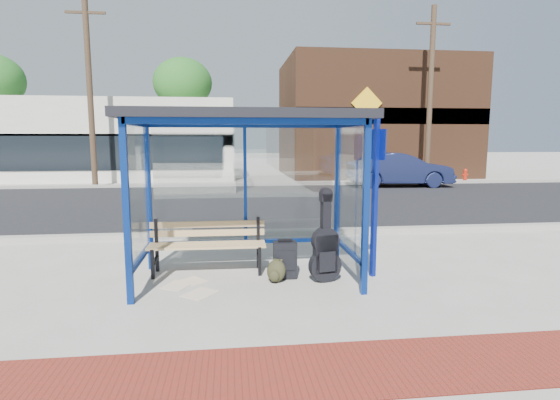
{
  "coord_description": "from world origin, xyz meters",
  "views": [
    {
      "loc": [
        -0.26,
        -6.16,
        2.04
      ],
      "look_at": [
        0.49,
        0.2,
        1.15
      ],
      "focal_mm": 28.0,
      "sensor_mm": 36.0,
      "label": 1
    }
  ],
  "objects": [
    {
      "name": "ground",
      "position": [
        0.0,
        0.0,
        0.0
      ],
      "size": [
        120.0,
        120.0,
        0.0
      ],
      "primitive_type": "plane",
      "color": "#B2ADA0",
      "rests_on": "ground"
    },
    {
      "name": "brick_paver_strip",
      "position": [
        0.0,
        -2.6,
        0.01
      ],
      "size": [
        60.0,
        1.0,
        0.01
      ],
      "primitive_type": "cube",
      "color": "maroon",
      "rests_on": "ground"
    },
    {
      "name": "curb_near",
      "position": [
        0.0,
        2.9,
        0.06
      ],
      "size": [
        60.0,
        0.25,
        0.12
      ],
      "primitive_type": "cube",
      "color": "gray",
      "rests_on": "ground"
    },
    {
      "name": "street_asphalt",
      "position": [
        0.0,
        8.0,
        0.0
      ],
      "size": [
        60.0,
        10.0,
        0.0
      ],
      "primitive_type": "cube",
      "color": "black",
      "rests_on": "ground"
    },
    {
      "name": "curb_far",
      "position": [
        0.0,
        13.1,
        0.06
      ],
      "size": [
        60.0,
        0.25,
        0.12
      ],
      "primitive_type": "cube",
      "color": "gray",
      "rests_on": "ground"
    },
    {
      "name": "far_sidewalk",
      "position": [
        0.0,
        15.0,
        0.0
      ],
      "size": [
        60.0,
        4.0,
        0.01
      ],
      "primitive_type": "cube",
      "color": "#B2ADA0",
      "rests_on": "ground"
    },
    {
      "name": "bus_shelter",
      "position": [
        0.0,
        0.07,
        2.07
      ],
      "size": [
        3.3,
        1.8,
        2.42
      ],
      "color": "navy",
      "rests_on": "ground"
    },
    {
      "name": "storefront_white",
      "position": [
        -9.0,
        17.99,
        2.0
      ],
      "size": [
        18.0,
        6.04,
        4.0
      ],
      "color": "silver",
      "rests_on": "ground"
    },
    {
      "name": "storefront_brown",
      "position": [
        8.0,
        18.49,
        3.2
      ],
      "size": [
        10.0,
        7.08,
        6.4
      ],
      "color": "#59331E",
      "rests_on": "ground"
    },
    {
      "name": "tree_mid",
      "position": [
        -3.0,
        22.0,
        5.45
      ],
      "size": [
        3.6,
        3.6,
        7.03
      ],
      "color": "#4C3826",
      "rests_on": "ground"
    },
    {
      "name": "tree_right",
      "position": [
        12.5,
        22.0,
        5.45
      ],
      "size": [
        3.6,
        3.6,
        7.03
      ],
      "color": "#4C3826",
      "rests_on": "ground"
    },
    {
      "name": "utility_pole_west",
      "position": [
        -6.0,
        13.4,
        4.11
      ],
      "size": [
        1.6,
        0.24,
        8.0
      ],
      "color": "#4C3826",
      "rests_on": "ground"
    },
    {
      "name": "utility_pole_east",
      "position": [
        9.0,
        13.4,
        4.11
      ],
      "size": [
        1.6,
        0.24,
        8.0
      ],
      "color": "#4C3826",
      "rests_on": "ground"
    },
    {
      "name": "bench",
      "position": [
        -0.6,
        0.46,
        0.47
      ],
      "size": [
        1.78,
        0.46,
        0.84
      ],
      "rotation": [
        0.0,
        0.0,
        -0.01
      ],
      "color": "black",
      "rests_on": "ground"
    },
    {
      "name": "guitar_bag",
      "position": [
        1.1,
        -0.19,
        0.47
      ],
      "size": [
        0.49,
        0.23,
        1.28
      ],
      "rotation": [
        0.0,
        0.0,
        0.2
      ],
      "color": "black",
      "rests_on": "ground"
    },
    {
      "name": "suitcase",
      "position": [
        0.55,
        0.05,
        0.27
      ],
      "size": [
        0.35,
        0.24,
        0.59
      ],
      "rotation": [
        0.0,
        0.0,
        -0.04
      ],
      "color": "black",
      "rests_on": "ground"
    },
    {
      "name": "backpack",
      "position": [
        0.39,
        -0.14,
        0.16
      ],
      "size": [
        0.33,
        0.32,
        0.33
      ],
      "rotation": [
        0.0,
        0.0,
        -0.43
      ],
      "color": "#282816",
      "rests_on": "ground"
    },
    {
      "name": "sign_post",
      "position": [
        1.88,
        -0.02,
        1.33
      ],
      "size": [
        0.15,
        0.28,
        2.36
      ],
      "rotation": [
        0.0,
        0.0,
        0.38
      ],
      "color": "navy",
      "rests_on": "ground"
    },
    {
      "name": "newspaper_a",
      "position": [
        -1.0,
        -0.13,
        0.0
      ],
      "size": [
        0.47,
        0.51,
        0.01
      ],
      "primitive_type": "cube",
      "rotation": [
        0.0,
        0.0,
        1.13
      ],
      "color": "white",
      "rests_on": "ground"
    },
    {
      "name": "newspaper_b",
      "position": [
        -0.66,
        -0.5,
        0.0
      ],
      "size": [
        0.53,
        0.55,
        0.01
      ],
      "primitive_type": "cube",
      "rotation": [
        0.0,
        0.0,
        0.91
      ],
      "color": "white",
      "rests_on": "ground"
    },
    {
      "name": "newspaper_c",
      "position": [
        -0.79,
        0.05,
        0.0
      ],
      "size": [
        0.46,
        0.46,
        0.01
      ],
      "primitive_type": "cube",
      "rotation": [
        0.0,
        0.0,
        2.28
      ],
      "color": "white",
      "rests_on": "ground"
    },
    {
      "name": "parked_car",
      "position": [
        7.11,
        12.06,
        0.73
      ],
      "size": [
        4.53,
        1.82,
        1.47
      ],
      "primitive_type": "imported",
      "rotation": [
        0.0,
        0.0,
        1.51
      ],
      "color": "#181E44",
      "rests_on": "ground"
    },
    {
      "name": "fire_hydrant",
      "position": [
        11.04,
        13.58,
        0.35
      ],
      "size": [
        0.29,
        0.19,
        0.65
      ],
      "rotation": [
        0.0,
        0.0,
        -0.1
      ],
      "color": "red",
      "rests_on": "ground"
    }
  ]
}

